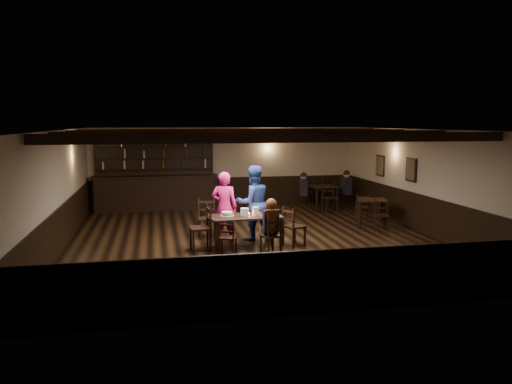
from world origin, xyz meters
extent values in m
plane|color=black|center=(0.00, 0.00, 0.00)|extent=(10.00, 10.00, 0.00)
cube|color=beige|center=(0.00, 5.00, 1.35)|extent=(9.00, 0.02, 2.70)
cube|color=beige|center=(0.00, -5.00, 1.35)|extent=(9.00, 0.02, 2.70)
cube|color=beige|center=(-4.50, 0.00, 1.35)|extent=(0.02, 10.00, 2.70)
cube|color=beige|center=(4.50, 0.00, 1.35)|extent=(0.02, 10.00, 2.70)
cube|color=silver|center=(0.00, 0.00, 2.70)|extent=(9.00, 10.00, 0.02)
cube|color=black|center=(0.00, 4.97, 0.50)|extent=(9.00, 0.04, 1.00)
cube|color=black|center=(0.00, -4.97, 0.50)|extent=(9.00, 0.04, 1.00)
cube|color=black|center=(-4.47, 0.00, 0.50)|extent=(0.04, 10.00, 1.00)
cube|color=black|center=(4.47, 0.00, 0.50)|extent=(0.04, 10.00, 1.00)
cube|color=black|center=(-1.90, 4.97, 1.85)|extent=(0.90, 0.03, 1.00)
cube|color=black|center=(-1.90, 4.95, 1.85)|extent=(0.80, 0.02, 0.90)
cube|color=black|center=(4.47, 0.50, 1.60)|extent=(0.03, 0.55, 0.65)
cube|color=#72664C|center=(4.45, 0.50, 1.60)|extent=(0.02, 0.45, 0.55)
cube|color=black|center=(4.47, 2.40, 1.55)|extent=(0.03, 0.55, 0.65)
cube|color=#72664C|center=(4.45, 2.40, 1.55)|extent=(0.02, 0.45, 0.55)
cube|color=black|center=(0.00, -3.00, 2.60)|extent=(8.90, 0.18, 0.18)
cube|color=black|center=(0.00, -1.00, 2.60)|extent=(8.90, 0.18, 0.18)
cube|color=black|center=(0.00, 1.00, 2.60)|extent=(8.90, 0.18, 0.18)
cube|color=black|center=(0.00, 3.00, 2.60)|extent=(8.90, 0.18, 0.18)
cube|color=black|center=(-1.08, -1.18, 0.35)|extent=(0.06, 0.06, 0.71)
cube|color=black|center=(-1.13, -0.49, 0.35)|extent=(0.06, 0.06, 0.71)
cube|color=black|center=(0.43, -1.07, 0.35)|extent=(0.06, 0.06, 0.71)
cube|color=black|center=(0.38, -0.37, 0.35)|extent=(0.06, 0.06, 0.71)
cube|color=black|center=(-0.35, -0.78, 0.73)|extent=(1.68, 0.93, 0.04)
cube|color=#A5A8AD|center=(-0.38, -0.39, 0.73)|extent=(1.63, 0.15, 0.05)
cube|color=#A5A8AD|center=(-0.32, -1.17, 0.73)|extent=(1.63, 0.15, 0.05)
cube|color=#A5A8AD|center=(0.45, -0.72, 0.73)|extent=(0.09, 0.81, 0.05)
cube|color=#A5A8AD|center=(-1.15, -0.84, 0.73)|extent=(0.09, 0.81, 0.05)
cube|color=black|center=(-0.65, -1.28, 0.19)|extent=(0.04, 0.04, 0.37)
cube|color=black|center=(-0.75, -1.56, 0.19)|extent=(0.04, 0.04, 0.37)
cube|color=black|center=(-0.94, -1.17, 0.19)|extent=(0.04, 0.04, 0.37)
cube|color=black|center=(-1.05, -1.45, 0.19)|extent=(0.04, 0.04, 0.37)
cube|color=black|center=(-0.85, -1.36, 0.39)|extent=(0.46, 0.45, 0.03)
cube|color=black|center=(-0.90, -1.50, 0.59)|extent=(0.35, 0.16, 0.39)
cube|color=black|center=(-0.90, -1.50, 0.55)|extent=(0.30, 0.13, 0.04)
cube|color=black|center=(-0.90, -1.50, 0.71)|extent=(0.30, 0.13, 0.04)
cube|color=black|center=(0.20, -1.27, 0.20)|extent=(0.04, 0.04, 0.39)
cube|color=black|center=(0.30, -1.56, 0.20)|extent=(0.04, 0.04, 0.39)
cube|color=black|center=(-0.11, -1.38, 0.20)|extent=(0.04, 0.04, 0.39)
cube|color=black|center=(-0.01, -1.67, 0.20)|extent=(0.04, 0.04, 0.39)
cube|color=black|center=(0.09, -1.47, 0.41)|extent=(0.49, 0.48, 0.04)
cube|color=black|center=(0.15, -1.62, 0.62)|extent=(0.37, 0.16, 0.41)
cube|color=black|center=(0.15, -1.62, 0.58)|extent=(0.32, 0.14, 0.05)
cube|color=black|center=(0.15, -1.62, 0.74)|extent=(0.32, 0.14, 0.05)
cube|color=black|center=(-1.60, -0.65, 0.25)|extent=(0.04, 0.04, 0.49)
cube|color=black|center=(-1.21, -0.62, 0.25)|extent=(0.04, 0.04, 0.49)
cube|color=black|center=(-1.56, -1.06, 0.25)|extent=(0.04, 0.04, 0.49)
cube|color=black|center=(-1.18, -1.03, 0.25)|extent=(0.04, 0.04, 0.49)
cube|color=black|center=(-1.39, -0.84, 0.51)|extent=(0.49, 0.52, 0.05)
cube|color=black|center=(-1.19, -0.83, 0.77)|extent=(0.08, 0.48, 0.51)
cube|color=black|center=(-1.19, -0.83, 0.72)|extent=(0.06, 0.41, 0.06)
cube|color=black|center=(-1.19, -0.83, 0.93)|extent=(0.06, 0.41, 0.06)
cube|color=black|center=(1.03, -0.95, 0.22)|extent=(0.05, 0.05, 0.44)
cube|color=black|center=(0.71, -1.09, 0.22)|extent=(0.05, 0.05, 0.44)
cube|color=black|center=(0.88, -0.61, 0.22)|extent=(0.05, 0.05, 0.44)
cube|color=black|center=(0.56, -0.75, 0.22)|extent=(0.05, 0.05, 0.44)
cube|color=black|center=(0.80, -0.85, 0.46)|extent=(0.55, 0.56, 0.04)
cube|color=black|center=(0.64, -0.92, 0.70)|extent=(0.21, 0.41, 0.46)
cube|color=black|center=(0.64, -0.92, 0.65)|extent=(0.17, 0.35, 0.05)
cube|color=black|center=(0.64, -0.92, 0.84)|extent=(0.17, 0.35, 0.05)
cube|color=black|center=(-1.30, 0.19, 0.23)|extent=(0.04, 0.04, 0.47)
cube|color=black|center=(-1.30, 0.56, 0.23)|extent=(0.04, 0.04, 0.47)
cube|color=black|center=(-0.91, 0.20, 0.23)|extent=(0.04, 0.04, 0.47)
cube|color=black|center=(-0.91, 0.57, 0.23)|extent=(0.04, 0.04, 0.47)
cube|color=black|center=(-1.10, 0.38, 0.49)|extent=(0.46, 0.44, 0.04)
cube|color=black|center=(-1.10, 0.56, 0.73)|extent=(0.46, 0.04, 0.49)
cube|color=black|center=(-1.10, 0.56, 0.68)|extent=(0.39, 0.03, 0.05)
cube|color=black|center=(-1.10, 0.56, 0.88)|extent=(0.39, 0.03, 0.05)
imported|color=#FF259D|center=(-0.74, -0.17, 0.86)|extent=(0.73, 0.60, 1.72)
imported|color=navy|center=(-0.02, -0.05, 0.92)|extent=(1.01, 0.85, 1.84)
cube|color=black|center=(0.09, -1.35, 0.52)|extent=(0.31, 0.31, 0.13)
cube|color=black|center=(0.09, -1.47, 0.74)|extent=(0.33, 0.20, 0.47)
cylinder|color=black|center=(0.09, -1.47, 0.96)|extent=(0.10, 0.33, 0.33)
sphere|color=#D8A384|center=(0.09, -1.47, 1.10)|extent=(0.21, 0.21, 0.21)
sphere|color=#31190B|center=(0.09, -1.50, 1.11)|extent=(0.25, 0.25, 0.25)
cone|color=#31190B|center=(0.09, -1.60, 0.72)|extent=(0.20, 0.20, 0.59)
cylinder|color=white|center=(-0.76, -0.73, 0.76)|extent=(0.31, 0.31, 0.01)
cylinder|color=white|center=(-0.76, -0.73, 0.81)|extent=(0.25, 0.25, 0.08)
cylinder|color=silver|center=(-0.76, -0.73, 0.79)|extent=(0.27, 0.27, 0.04)
cylinder|color=white|center=(-0.36, -0.79, 0.84)|extent=(0.19, 0.19, 0.18)
cylinder|color=white|center=(-0.09, -0.75, 0.85)|extent=(0.16, 0.16, 0.19)
cylinder|color=#A5A8AD|center=(-0.25, -0.70, 0.77)|extent=(0.04, 0.04, 0.03)
sphere|color=orange|center=(-0.25, -0.70, 0.79)|extent=(0.03, 0.03, 0.03)
cylinder|color=silver|center=(-0.02, -0.84, 0.79)|extent=(0.03, 0.03, 0.08)
cylinder|color=#A5A8AD|center=(0.02, -0.82, 0.79)|extent=(0.03, 0.03, 0.08)
cylinder|color=silver|center=(-0.04, -0.62, 0.81)|extent=(0.08, 0.08, 0.12)
cube|color=maroon|center=(0.13, -0.82, 0.75)|extent=(0.40, 0.36, 0.00)
cube|color=#0F0E49|center=(0.23, -0.62, 0.75)|extent=(0.33, 0.25, 0.00)
cube|color=black|center=(-2.35, 4.65, 0.55)|extent=(3.85, 0.60, 1.10)
cube|color=black|center=(-2.35, 4.65, 1.12)|extent=(4.05, 0.70, 0.05)
cube|color=black|center=(-2.35, 4.92, 1.10)|extent=(3.85, 0.10, 2.20)
cube|color=black|center=(-2.35, 4.82, 1.35)|extent=(3.75, 0.22, 0.03)
cube|color=black|center=(-2.35, 4.82, 1.70)|extent=(3.75, 0.22, 0.03)
cube|color=black|center=(-2.35, 4.82, 2.05)|extent=(3.75, 0.22, 0.03)
cube|color=black|center=(3.54, 0.92, 0.73)|extent=(1.00, 1.00, 0.04)
cube|color=black|center=(3.13, 0.73, 0.35)|extent=(0.05, 0.05, 0.71)
cube|color=black|center=(3.35, 1.34, 0.35)|extent=(0.05, 0.05, 0.71)
cube|color=black|center=(3.73, 0.51, 0.35)|extent=(0.05, 0.05, 0.71)
cube|color=black|center=(3.95, 1.11, 0.35)|extent=(0.05, 0.05, 0.71)
cube|color=black|center=(3.16, 3.95, 0.73)|extent=(0.90, 0.90, 0.04)
cube|color=black|center=(2.82, 3.58, 0.35)|extent=(0.05, 0.05, 0.71)
cube|color=black|center=(2.79, 4.29, 0.35)|extent=(0.05, 0.05, 0.71)
cube|color=black|center=(3.54, 3.61, 0.35)|extent=(0.05, 0.05, 0.71)
cube|color=black|center=(3.50, 4.32, 0.35)|extent=(0.05, 0.05, 0.71)
cube|color=black|center=(2.45, 3.83, 0.74)|extent=(0.30, 0.41, 0.54)
sphere|color=#D8A384|center=(2.45, 3.83, 1.10)|extent=(0.21, 0.21, 0.21)
sphere|color=black|center=(2.45, 3.83, 1.14)|extent=(0.22, 0.22, 0.22)
cube|color=black|center=(3.92, 3.76, 0.76)|extent=(0.27, 0.41, 0.57)
sphere|color=#D8A384|center=(3.92, 3.76, 1.14)|extent=(0.22, 0.22, 0.22)
sphere|color=black|center=(3.92, 3.76, 1.17)|extent=(0.23, 0.23, 0.23)
camera|label=1|loc=(-2.36, -11.87, 2.89)|focal=35.00mm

